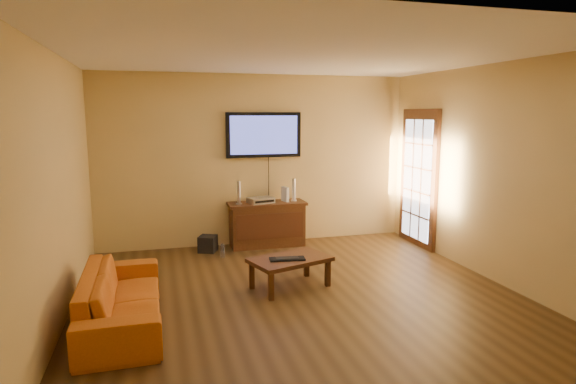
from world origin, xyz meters
name	(u,v)px	position (x,y,z in m)	size (l,w,h in m)	color
ground_plane	(302,297)	(0.00, 0.00, 0.00)	(5.00, 5.00, 0.00)	#3B2710
room_walls	(287,147)	(0.00, 0.62, 1.69)	(5.00, 5.00, 5.00)	tan
french_door	(418,180)	(2.46, 1.70, 1.05)	(0.07, 1.02, 2.22)	#3D1F0D
media_console	(267,224)	(0.12, 2.26, 0.35)	(1.22, 0.47, 0.70)	#3D1F0D
television	(264,135)	(0.12, 2.45, 1.75)	(1.20, 0.08, 0.71)	black
coffee_table	(290,262)	(-0.04, 0.35, 0.32)	(1.06, 0.83, 0.37)	#3D1F0D
sofa	(121,289)	(-1.94, -0.18, 0.37)	(1.87, 0.55, 0.73)	#BE5B15
speaker_left	(239,194)	(-0.33, 2.23, 0.87)	(0.10, 0.10, 0.36)	silver
speaker_right	(294,191)	(0.56, 2.27, 0.87)	(0.10, 0.10, 0.36)	silver
av_receiver	(261,200)	(0.01, 2.25, 0.75)	(0.38, 0.27, 0.09)	silver
game_console	(285,194)	(0.42, 2.26, 0.82)	(0.05, 0.17, 0.23)	white
subwoofer	(208,244)	(-0.84, 2.16, 0.12)	(0.25, 0.25, 0.25)	black
bottle	(222,251)	(-0.66, 1.80, 0.10)	(0.07, 0.07, 0.21)	white
keyboard	(287,259)	(-0.09, 0.28, 0.38)	(0.44, 0.21, 0.03)	black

